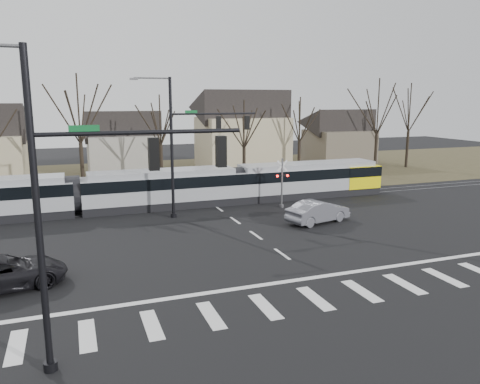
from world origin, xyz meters
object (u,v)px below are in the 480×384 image
object	(u,v)px
suv	(2,273)
sedan	(318,211)
tram	(161,187)
rail_crossing_signal	(282,184)

from	to	relation	value
suv	sedan	bearing A→B (deg)	-86.96
tram	sedan	world-z (taller)	tram
tram	suv	world-z (taller)	tram
tram	suv	distance (m)	17.32
sedan	suv	distance (m)	20.43
tram	suv	xyz separation A→B (m)	(-9.98, -14.12, -0.89)
sedan	suv	xyz separation A→B (m)	(-19.64, -5.63, -0.02)
rail_crossing_signal	sedan	bearing A→B (deg)	-85.90
suv	rail_crossing_signal	xyz separation A→B (m)	(19.26, 10.92, 1.10)
suv	rail_crossing_signal	world-z (taller)	rail_crossing_signal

